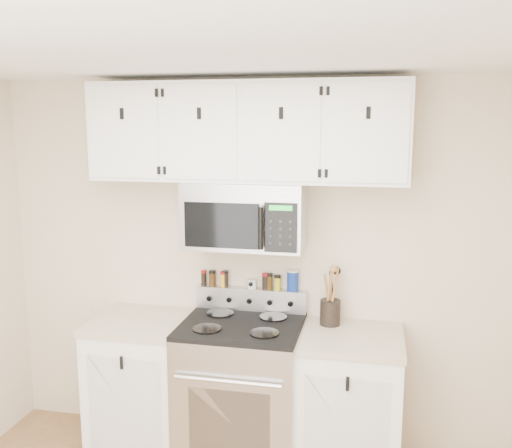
{
  "coord_description": "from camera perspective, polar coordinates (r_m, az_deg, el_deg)",
  "views": [
    {
      "loc": [
        0.82,
        -1.93,
        2.2
      ],
      "look_at": [
        0.09,
        1.45,
        1.59
      ],
      "focal_mm": 40.0,
      "sensor_mm": 36.0,
      "label": 1
    }
  ],
  "objects": [
    {
      "name": "spice_jar_6",
      "position": [
        3.84,
        2.16,
        -5.87
      ],
      "size": [
        0.04,
        0.04,
        0.1
      ],
      "color": "gold",
      "rests_on": "range"
    },
    {
      "name": "range",
      "position": [
        3.86,
        -1.45,
        -16.38
      ],
      "size": [
        0.76,
        0.65,
        1.1
      ],
      "color": "#B7B7BA",
      "rests_on": "floor"
    },
    {
      "name": "base_cabinet_left",
      "position": [
        4.09,
        -11.17,
        -15.37
      ],
      "size": [
        0.64,
        0.62,
        0.92
      ],
      "color": "white",
      "rests_on": "floor"
    },
    {
      "name": "base_cabinet_right",
      "position": [
        3.8,
        9.28,
        -17.35
      ],
      "size": [
        0.64,
        0.62,
        0.92
      ],
      "color": "white",
      "rests_on": "floor"
    },
    {
      "name": "kitchen_timer",
      "position": [
        3.88,
        -0.47,
        -6.02
      ],
      "size": [
        0.06,
        0.06,
        0.06
      ],
      "primitive_type": "cube",
      "rotation": [
        0.0,
        0.0,
        0.38
      ],
      "color": "silver",
      "rests_on": "range"
    },
    {
      "name": "upper_cabinets",
      "position": [
        3.6,
        -0.99,
        9.19
      ],
      "size": [
        2.0,
        0.35,
        0.62
      ],
      "color": "white",
      "rests_on": "back_wall"
    },
    {
      "name": "microwave",
      "position": [
        3.62,
        -1.05,
        0.93
      ],
      "size": [
        0.76,
        0.44,
        0.42
      ],
      "color": "#9E9EA3",
      "rests_on": "back_wall"
    },
    {
      "name": "spice_jar_1",
      "position": [
        3.94,
        -4.39,
        -5.43
      ],
      "size": [
        0.05,
        0.05,
        0.11
      ],
      "color": "#3D250E",
      "rests_on": "range"
    },
    {
      "name": "spice_jar_2",
      "position": [
        3.92,
        -3.28,
        -5.51
      ],
      "size": [
        0.05,
        0.05,
        0.11
      ],
      "color": "gold",
      "rests_on": "range"
    },
    {
      "name": "spice_jar_0",
      "position": [
        3.96,
        -5.25,
        -5.38
      ],
      "size": [
        0.04,
        0.04,
        0.11
      ],
      "color": "black",
      "rests_on": "range"
    },
    {
      "name": "salt_canister",
      "position": [
        3.82,
        3.69,
        -5.66
      ],
      "size": [
        0.08,
        0.08,
        0.14
      ],
      "color": "navy",
      "rests_on": "range"
    },
    {
      "name": "utensil_crock",
      "position": [
        3.74,
        7.43,
        -8.55
      ],
      "size": [
        0.13,
        0.13,
        0.38
      ],
      "color": "black",
      "rests_on": "base_cabinet_right"
    },
    {
      "name": "ceiling",
      "position": [
        2.12,
        -11.26,
        17.8
      ],
      "size": [
        3.5,
        3.5,
        0.01
      ],
      "primitive_type": "cube",
      "color": "white",
      "rests_on": "back_wall"
    },
    {
      "name": "back_wall",
      "position": [
        3.88,
        -0.4,
        -4.17
      ],
      "size": [
        3.5,
        0.01,
        2.5
      ],
      "primitive_type": "cube",
      "color": "beige",
      "rests_on": "floor"
    },
    {
      "name": "spice_jar_3",
      "position": [
        3.92,
        -3.07,
        -5.48
      ],
      "size": [
        0.04,
        0.04,
        0.11
      ],
      "color": "black",
      "rests_on": "range"
    },
    {
      "name": "spice_jar_5",
      "position": [
        3.85,
        1.35,
        -5.76
      ],
      "size": [
        0.04,
        0.04,
        0.11
      ],
      "color": "#402B0F",
      "rests_on": "range"
    },
    {
      "name": "spice_jar_4",
      "position": [
        3.85,
        0.96,
        -5.74
      ],
      "size": [
        0.05,
        0.05,
        0.11
      ],
      "color": "black",
      "rests_on": "range"
    }
  ]
}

